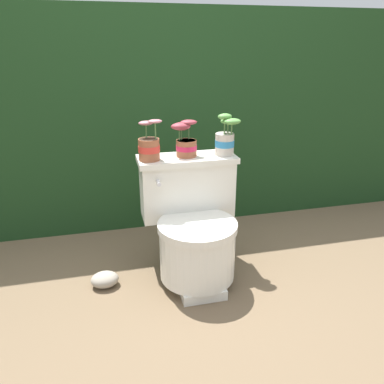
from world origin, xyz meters
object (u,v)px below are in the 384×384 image
potted_plant_middle (225,138)px  potted_plant_midleft (185,141)px  toilet (193,225)px  garden_stone (105,279)px  potted_plant_left (149,147)px

potted_plant_middle → potted_plant_midleft: bearing=172.2°
toilet → garden_stone: size_ratio=4.41×
potted_plant_midleft → potted_plant_left: bearing=-172.5°
toilet → potted_plant_midleft: size_ratio=3.37×
potted_plant_middle → toilet: bearing=-150.0°
potted_plant_midleft → garden_stone: potted_plant_midleft is taller
potted_plant_left → garden_stone: size_ratio=1.45×
potted_plant_left → garden_stone: 0.73m
toilet → potted_plant_left: 0.47m
potted_plant_left → potted_plant_middle: 0.41m
toilet → potted_plant_middle: size_ratio=2.85×
potted_plant_midleft → potted_plant_middle: potted_plant_middle is taller
toilet → potted_plant_middle: bearing=30.0°
potted_plant_left → garden_stone: (-0.28, -0.12, -0.67)m
potted_plant_midleft → garden_stone: size_ratio=1.31×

